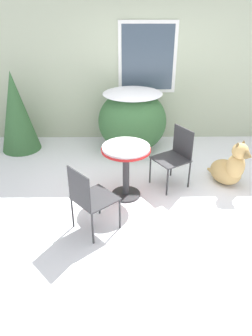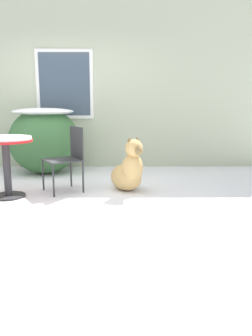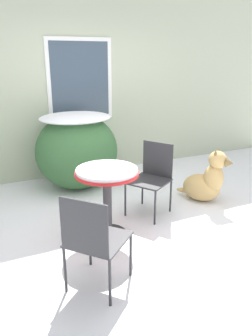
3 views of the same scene
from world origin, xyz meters
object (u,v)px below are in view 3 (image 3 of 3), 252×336
object	(u,v)px
patio_table	(107,184)
patio_chair_far_side	(93,238)
patio_chair_near_table	(152,175)
dog	(206,182)

from	to	relation	value
patio_table	patio_chair_far_side	bearing A→B (deg)	-118.99
patio_table	patio_chair_near_table	size ratio (longest dim) A/B	0.88
patio_table	patio_chair_far_side	xyz separation A→B (m)	(-0.44, -0.79, -0.11)
patio_table	patio_chair_near_table	bearing A→B (deg)	23.64
patio_chair_far_side	dog	xyz separation A→B (m)	(2.00, 1.08, -0.22)
patio_chair_near_table	dog	bearing A→B (deg)	56.44
patio_table	patio_chair_far_side	world-z (taller)	patio_chair_far_side
patio_chair_near_table	patio_chair_far_side	xyz separation A→B (m)	(-1.16, -1.10, 0.00)
patio_table	dog	size ratio (longest dim) A/B	1.04
patio_chair_near_table	patio_chair_far_side	size ratio (longest dim) A/B	1.00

